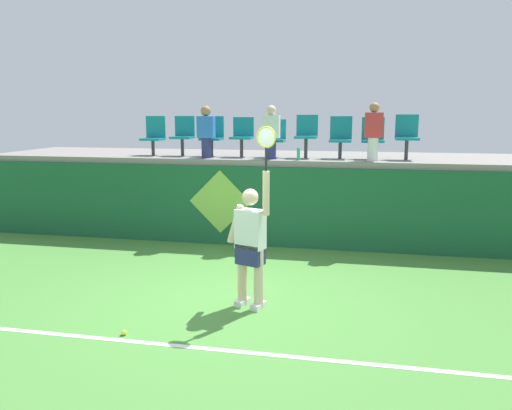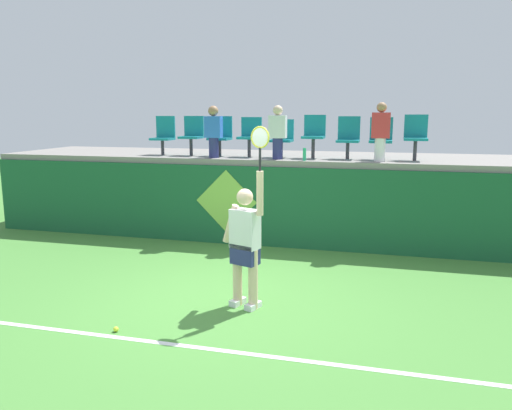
# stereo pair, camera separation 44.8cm
# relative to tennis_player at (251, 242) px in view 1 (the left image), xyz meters

# --- Properties ---
(ground_plane) EXTENTS (40.00, 40.00, 0.00)m
(ground_plane) POSITION_rel_tennis_player_xyz_m (-0.36, 0.16, -0.92)
(ground_plane) COLOR #478438
(court_back_wall) EXTENTS (12.60, 0.20, 1.59)m
(court_back_wall) POSITION_rel_tennis_player_xyz_m (-0.36, 3.24, -0.13)
(court_back_wall) COLOR #195633
(court_back_wall) RESTS_ON ground_plane
(spectator_platform) EXTENTS (12.60, 2.67, 0.12)m
(spectator_platform) POSITION_rel_tennis_player_xyz_m (-0.36, 4.52, 0.73)
(spectator_platform) COLOR gray
(spectator_platform) RESTS_ON court_back_wall
(court_baseline_stripe) EXTENTS (11.34, 0.08, 0.01)m
(court_baseline_stripe) POSITION_rel_tennis_player_xyz_m (-0.36, -1.32, -0.92)
(court_baseline_stripe) COLOR white
(court_baseline_stripe) RESTS_ON ground_plane
(tennis_player) EXTENTS (0.73, 0.37, 2.46)m
(tennis_player) POSITION_rel_tennis_player_xyz_m (0.00, 0.00, 0.00)
(tennis_player) COLOR white
(tennis_player) RESTS_ON ground_plane
(tennis_ball) EXTENTS (0.07, 0.07, 0.07)m
(tennis_ball) POSITION_rel_tennis_player_xyz_m (-1.30, -1.18, -0.89)
(tennis_ball) COLOR #D1E533
(tennis_ball) RESTS_ON ground_plane
(water_bottle) EXTENTS (0.06, 0.06, 0.24)m
(water_bottle) POSITION_rel_tennis_player_xyz_m (0.23, 3.35, 0.91)
(water_bottle) COLOR #26B272
(water_bottle) RESTS_ON spectator_platform
(stadium_chair_0) EXTENTS (0.44, 0.42, 0.84)m
(stadium_chair_0) POSITION_rel_tennis_player_xyz_m (-3.00, 3.96, 1.23)
(stadium_chair_0) COLOR #38383D
(stadium_chair_0) RESTS_ON spectator_platform
(stadium_chair_1) EXTENTS (0.44, 0.42, 0.84)m
(stadium_chair_1) POSITION_rel_tennis_player_xyz_m (-2.33, 3.95, 1.26)
(stadium_chair_1) COLOR #38383D
(stadium_chair_1) RESTS_ON spectator_platform
(stadium_chair_2) EXTENTS (0.44, 0.42, 0.84)m
(stadium_chair_2) POSITION_rel_tennis_player_xyz_m (-1.68, 3.95, 1.24)
(stadium_chair_2) COLOR #38383D
(stadium_chair_2) RESTS_ON spectator_platform
(stadium_chair_3) EXTENTS (0.44, 0.42, 0.82)m
(stadium_chair_3) POSITION_rel_tennis_player_xyz_m (-1.03, 3.95, 1.25)
(stadium_chair_3) COLOR #38383D
(stadium_chair_3) RESTS_ON spectator_platform
(stadium_chair_4) EXTENTS (0.44, 0.42, 0.78)m
(stadium_chair_4) POSITION_rel_tennis_player_xyz_m (-0.34, 3.95, 1.21)
(stadium_chair_4) COLOR #38383D
(stadium_chair_4) RESTS_ON spectator_platform
(stadium_chair_5) EXTENTS (0.44, 0.42, 0.87)m
(stadium_chair_5) POSITION_rel_tennis_player_xyz_m (0.32, 3.95, 1.28)
(stadium_chair_5) COLOR #38383D
(stadium_chair_5) RESTS_ON spectator_platform
(stadium_chair_6) EXTENTS (0.44, 0.42, 0.84)m
(stadium_chair_6) POSITION_rel_tennis_player_xyz_m (1.01, 3.96, 1.24)
(stadium_chair_6) COLOR #38383D
(stadium_chair_6) RESTS_ON spectator_platform
(stadium_chair_7) EXTENTS (0.44, 0.42, 0.83)m
(stadium_chair_7) POSITION_rel_tennis_player_xyz_m (1.64, 3.95, 1.23)
(stadium_chair_7) COLOR #38383D
(stadium_chair_7) RESTS_ON spectator_platform
(stadium_chair_8) EXTENTS (0.44, 0.42, 0.88)m
(stadium_chair_8) POSITION_rel_tennis_player_xyz_m (2.29, 3.95, 1.28)
(stadium_chair_8) COLOR #38383D
(stadium_chair_8) RESTS_ON spectator_platform
(spectator_0) EXTENTS (0.34, 0.20, 1.10)m
(spectator_0) POSITION_rel_tennis_player_xyz_m (1.64, 3.54, 1.36)
(spectator_0) COLOR white
(spectator_0) RESTS_ON spectator_platform
(spectator_1) EXTENTS (0.34, 0.20, 1.06)m
(spectator_1) POSITION_rel_tennis_player_xyz_m (-0.34, 3.52, 1.34)
(spectator_1) COLOR navy
(spectator_1) RESTS_ON spectator_platform
(spectator_2) EXTENTS (0.34, 0.21, 1.05)m
(spectator_2) POSITION_rel_tennis_player_xyz_m (-1.68, 3.50, 1.34)
(spectator_2) COLOR navy
(spectator_2) RESTS_ON spectator_platform
(wall_signage_mount) EXTENTS (1.27, 0.01, 1.51)m
(wall_signage_mount) POSITION_rel_tennis_player_xyz_m (-1.30, 3.13, -0.92)
(wall_signage_mount) COLOR #195633
(wall_signage_mount) RESTS_ON ground_plane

